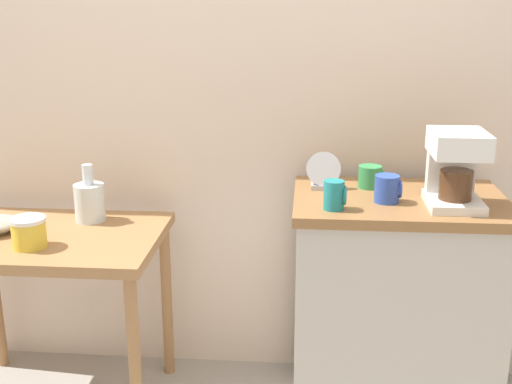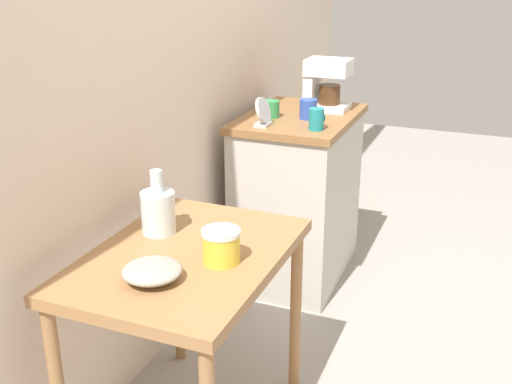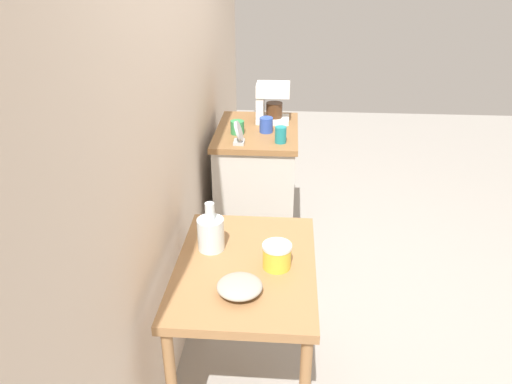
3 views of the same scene
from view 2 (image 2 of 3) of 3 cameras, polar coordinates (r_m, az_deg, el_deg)
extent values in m
plane|color=gray|center=(2.93, 0.07, -12.89)|extent=(8.00, 8.00, 0.00)
cube|color=beige|center=(2.71, -7.17, 15.89)|extent=(4.40, 0.10, 2.80)
cube|color=#9E7044|center=(2.04, -6.48, -6.12)|extent=(0.84, 0.60, 0.04)
cylinder|color=#9E7044|center=(2.43, 3.70, -11.08)|extent=(0.04, 0.04, 0.69)
cylinder|color=#9E7044|center=(2.61, -7.25, -8.75)|extent=(0.04, 0.04, 0.69)
cube|color=#BCB7AD|center=(3.26, 3.87, -0.81)|extent=(0.73, 0.50, 0.86)
cube|color=olive|center=(3.12, 4.06, 6.82)|extent=(0.76, 0.53, 0.04)
cylinder|color=#9E998C|center=(1.88, -9.57, -7.99)|extent=(0.08, 0.08, 0.01)
ellipsoid|color=#9E998C|center=(1.86, -9.62, -7.21)|extent=(0.18, 0.18, 0.05)
cylinder|color=silver|center=(2.16, -9.05, -1.88)|extent=(0.12, 0.12, 0.15)
cylinder|color=silver|center=(2.12, -9.22, 0.97)|extent=(0.04, 0.04, 0.08)
cylinder|color=gold|center=(1.94, -3.25, -5.20)|extent=(0.12, 0.12, 0.09)
cylinder|color=white|center=(1.92, -3.28, -3.74)|extent=(0.12, 0.12, 0.01)
cube|color=white|center=(3.24, 6.61, 7.86)|extent=(0.18, 0.22, 0.03)
cube|color=white|center=(3.24, 5.22, 9.99)|extent=(0.16, 0.05, 0.26)
cube|color=white|center=(3.20, 6.76, 11.44)|extent=(0.18, 0.22, 0.08)
cylinder|color=#4C2D19|center=(3.22, 6.83, 8.97)|extent=(0.11, 0.11, 0.10)
cylinder|color=#2D4CAD|center=(3.03, 4.87, 7.67)|extent=(0.09, 0.09, 0.10)
torus|color=#2D4CAD|center=(3.07, 5.12, 7.84)|extent=(0.01, 0.06, 0.06)
cylinder|color=#338C4C|center=(3.05, 1.37, 7.70)|extent=(0.09, 0.09, 0.08)
torus|color=#338C4C|center=(3.09, 1.67, 7.88)|extent=(0.01, 0.06, 0.06)
cylinder|color=teal|center=(2.83, 5.61, 6.74)|extent=(0.07, 0.07, 0.10)
torus|color=teal|center=(2.87, 5.83, 6.90)|extent=(0.01, 0.07, 0.07)
cube|color=#B2B5BA|center=(2.89, 0.66, 6.30)|extent=(0.09, 0.06, 0.02)
cylinder|color=#B2B5BA|center=(2.88, 0.67, 7.58)|extent=(0.13, 0.05, 0.13)
cylinder|color=black|center=(2.88, 0.70, 7.57)|extent=(0.11, 0.04, 0.11)
camera|label=1|loc=(2.86, 50.81, 12.23)|focal=45.30mm
camera|label=3|loc=(0.79, -87.55, 24.42)|focal=34.11mm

